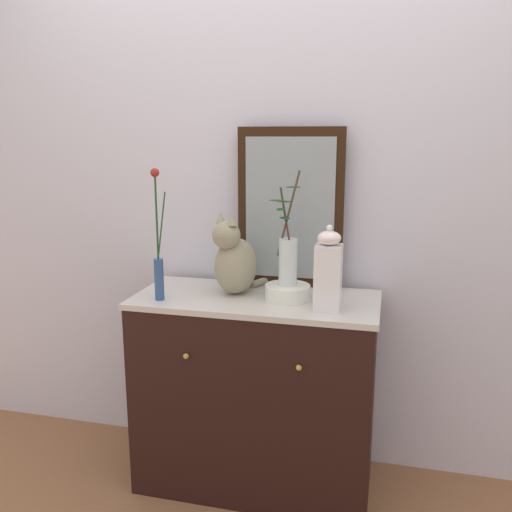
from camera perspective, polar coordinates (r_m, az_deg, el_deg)
The scene contains 9 objects.
ground_plane at distance 2.71m, azimuth -0.00°, elevation -22.48°, with size 6.00×6.00×0.00m, color #8E5D3E.
wall_back at distance 2.54m, azimuth 1.72°, elevation 6.77°, with size 4.40×0.08×2.60m, color silver.
sideboard at distance 2.48m, azimuth -0.00°, elevation -14.11°, with size 1.04×0.50×0.88m.
mirror_leaning at distance 2.43m, azimuth 3.61°, elevation 5.04°, with size 0.48×0.03×0.71m.
cat_sitting at distance 2.33m, azimuth -2.27°, elevation -0.47°, with size 0.26×0.39×0.37m.
vase_slim_green at distance 2.28m, azimuth -10.26°, elevation -0.49°, with size 0.06×0.04×0.55m.
bowl_porcelain at distance 2.29m, azimuth 3.35°, elevation -3.81°, with size 0.19×0.19×0.06m, color white.
vase_glass_clear at distance 2.25m, azimuth 3.37°, elevation -0.12°, with size 0.12×0.20×0.48m.
jar_lidded_porcelain at distance 2.13m, azimuth 7.63°, elevation -1.65°, with size 0.10×0.10×0.34m.
Camera 1 is at (0.54, -2.15, 1.55)m, focal length 37.89 mm.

